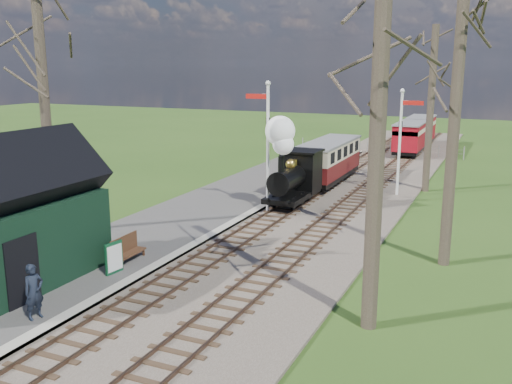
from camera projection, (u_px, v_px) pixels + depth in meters
ground at (17, 384)px, 12.69m from camera, size 140.00×140.00×0.00m
distant_hills at (429, 249)px, 73.06m from camera, size 114.40×48.00×22.02m
ballast_bed at (342, 191)px, 31.76m from camera, size 8.00×60.00×0.10m
track_near at (320, 188)px, 32.27m from camera, size 1.60×60.00×0.15m
track_far at (365, 192)px, 31.24m from camera, size 1.60×60.00×0.15m
platform at (195, 215)px, 26.53m from camera, size 5.00×44.00×0.20m
coping_strip at (240, 220)px, 25.62m from camera, size 0.40×44.00×0.21m
station_shed at (8, 221)px, 17.46m from camera, size 3.25×6.30×4.78m
semaphore_near at (266, 137)px, 26.45m from camera, size 1.22×0.24×6.22m
semaphore_far at (402, 134)px, 29.82m from camera, size 1.22×0.24×5.72m
bare_trees at (256, 115)px, 20.01m from camera, size 15.51×22.39×12.00m
fence_line at (379, 148)px, 44.52m from camera, size 12.60×0.08×1.00m
locomotive at (292, 167)px, 27.79m from camera, size 1.78×4.15×4.45m
coach at (329, 159)px, 33.31m from camera, size 2.08×7.12×2.18m
red_carriage_a at (410, 138)px, 43.56m from camera, size 1.97×4.88×2.08m
red_carriage_b at (421, 130)px, 48.46m from camera, size 1.97×4.88×2.08m
sign_board at (114, 258)px, 18.75m from camera, size 0.20×0.73×1.06m
bench at (126, 249)px, 20.00m from camera, size 0.47×1.54×0.88m
person at (34, 292)px, 15.35m from camera, size 0.49×0.63×1.54m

